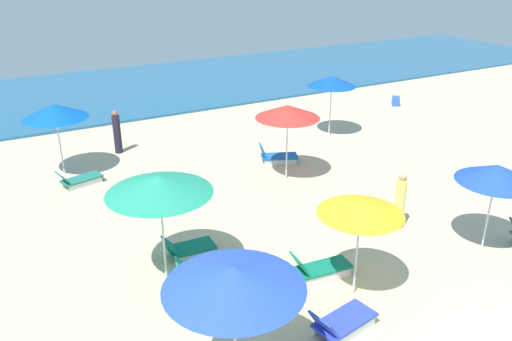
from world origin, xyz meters
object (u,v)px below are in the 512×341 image
(lounge_chair_0_0, at_px, (79,179))
(lounge_chair_1_1, at_px, (203,273))
(umbrella_1, at_px, (159,184))
(lounge_chair_1_0, at_px, (188,248))
(umbrella_4, at_px, (361,206))
(lounge_chair_4_0, at_px, (341,322))
(umbrella_3, at_px, (234,278))
(lounge_chair_6_0, at_px, (276,156))
(cooler_box_0, at_px, (396,101))
(umbrella_2, at_px, (497,173))
(umbrella_5, at_px, (332,81))
(umbrella_6, at_px, (288,112))
(beachgoer_0, at_px, (117,133))
(lounge_chair_4_1, at_px, (319,268))
(beachgoer_2, at_px, (400,202))
(umbrella_0, at_px, (55,111))

(lounge_chair_0_0, distance_m, lounge_chair_1_1, 7.23)
(lounge_chair_0_0, distance_m, umbrella_1, 6.84)
(umbrella_1, bearing_deg, lounge_chair_1_0, 38.80)
(umbrella_4, distance_m, lounge_chair_4_0, 2.44)
(umbrella_3, bearing_deg, lounge_chair_6_0, 55.46)
(cooler_box_0, bearing_deg, umbrella_2, 6.03)
(umbrella_2, bearing_deg, lounge_chair_1_0, 154.04)
(umbrella_5, distance_m, umbrella_6, 4.97)
(beachgoer_0, bearing_deg, cooler_box_0, 85.33)
(lounge_chair_1_0, height_order, lounge_chair_4_0, lounge_chair_4_0)
(lounge_chair_1_0, height_order, lounge_chair_4_1, lounge_chair_4_1)
(lounge_chair_1_0, xyz_separation_m, cooler_box_0, (14.42, 8.00, -0.01))
(lounge_chair_0_0, distance_m, beachgoer_2, 10.35)
(lounge_chair_1_0, distance_m, umbrella_3, 5.16)
(lounge_chair_0_0, bearing_deg, umbrella_4, -168.24)
(umbrella_4, distance_m, beachgoer_0, 11.81)
(umbrella_0, height_order, lounge_chair_1_0, umbrella_0)
(umbrella_3, height_order, umbrella_4, umbrella_3)
(umbrella_5, distance_m, cooler_box_0, 6.35)
(lounge_chair_0_0, bearing_deg, umbrella_5, -102.77)
(umbrella_5, bearing_deg, lounge_chair_1_0, -145.95)
(lounge_chair_1_0, bearing_deg, beachgoer_2, -101.98)
(lounge_chair_1_0, bearing_deg, umbrella_1, 131.69)
(lounge_chair_1_1, bearing_deg, umbrella_1, 58.27)
(lounge_chair_1_1, distance_m, lounge_chair_6_0, 7.83)
(lounge_chair_1_0, distance_m, beachgoer_2, 5.97)
(umbrella_6, height_order, beachgoer_2, umbrella_6)
(beachgoer_2, bearing_deg, lounge_chair_1_1, -147.77)
(lounge_chair_4_1, relative_size, cooler_box_0, 2.71)
(umbrella_4, relative_size, beachgoer_2, 1.42)
(umbrella_2, distance_m, umbrella_4, 4.25)
(umbrella_6, bearing_deg, umbrella_1, -147.25)
(lounge_chair_1_1, height_order, lounge_chair_6_0, lounge_chair_1_1)
(lounge_chair_0_0, distance_m, lounge_chair_4_0, 10.54)
(umbrella_2, distance_m, cooler_box_0, 13.74)
(umbrella_1, distance_m, cooler_box_0, 17.67)
(umbrella_4, distance_m, lounge_chair_4_1, 2.20)
(umbrella_3, relative_size, lounge_chair_4_0, 1.66)
(umbrella_1, distance_m, lounge_chair_4_0, 4.91)
(umbrella_2, distance_m, umbrella_5, 9.52)
(lounge_chair_1_0, height_order, beachgoer_0, beachgoer_0)
(lounge_chair_1_0, bearing_deg, lounge_chair_0_0, 18.36)
(umbrella_3, height_order, beachgoer_2, umbrella_3)
(lounge_chair_4_1, relative_size, lounge_chair_6_0, 0.99)
(umbrella_0, distance_m, lounge_chair_1_1, 8.75)
(umbrella_0, height_order, umbrella_1, umbrella_1)
(umbrella_2, xyz_separation_m, umbrella_3, (-7.89, -1.17, 0.26))
(umbrella_3, xyz_separation_m, lounge_chair_6_0, (6.15, 8.93, -2.17))
(umbrella_1, bearing_deg, cooler_box_0, 29.60)
(umbrella_3, relative_size, beachgoer_0, 1.55)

